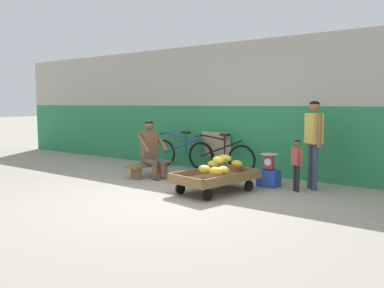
% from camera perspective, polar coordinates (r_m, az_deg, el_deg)
% --- Properties ---
extents(ground_plane, '(80.00, 80.00, 0.00)m').
position_cam_1_polar(ground_plane, '(6.23, -4.69, -8.10)').
color(ground_plane, gray).
extents(back_wall, '(16.00, 0.30, 2.79)m').
position_cam_1_polar(back_wall, '(8.61, 9.25, 5.05)').
color(back_wall, '#287F4C').
rests_on(back_wall, ground).
extents(banana_cart, '(1.06, 1.56, 0.36)m').
position_cam_1_polar(banana_cart, '(6.79, 3.30, -4.85)').
color(banana_cart, brown).
rests_on(banana_cart, ground).
extents(banana_pile, '(0.77, 1.12, 0.26)m').
position_cam_1_polar(banana_pile, '(6.78, 3.95, -2.98)').
color(banana_pile, gold).
rests_on(banana_pile, banana_cart).
extents(low_bench, '(0.31, 1.10, 0.27)m').
position_cam_1_polar(low_bench, '(8.34, -6.02, -3.18)').
color(low_bench, brown).
rests_on(low_bench, ground).
extents(vendor_seated, '(0.73, 0.61, 1.14)m').
position_cam_1_polar(vendor_seated, '(8.21, -5.77, -0.72)').
color(vendor_seated, brown).
rests_on(vendor_seated, ground).
extents(plastic_crate, '(0.36, 0.28, 0.30)m').
position_cam_1_polar(plastic_crate, '(7.40, 10.79, -4.77)').
color(plastic_crate, '#234CA8').
rests_on(plastic_crate, ground).
extents(weighing_scale, '(0.30, 0.30, 0.29)m').
position_cam_1_polar(weighing_scale, '(7.35, 10.83, -2.45)').
color(weighing_scale, '#28282D').
rests_on(weighing_scale, plastic_crate).
extents(bicycle_near_left, '(1.66, 0.48, 0.86)m').
position_cam_1_polar(bicycle_near_left, '(9.29, -1.45, -1.28)').
color(bicycle_near_left, black).
rests_on(bicycle_near_left, ground).
extents(bicycle_far_left, '(1.66, 0.48, 0.86)m').
position_cam_1_polar(bicycle_far_left, '(8.70, 4.02, -1.77)').
color(bicycle_far_left, black).
rests_on(bicycle_far_left, ground).
extents(sign_board, '(0.70, 0.28, 0.87)m').
position_cam_1_polar(sign_board, '(8.97, 3.72, -1.03)').
color(sign_board, '#C6B289').
rests_on(sign_board, ground).
extents(customer_adult, '(0.38, 0.36, 1.53)m').
position_cam_1_polar(customer_adult, '(7.24, 16.80, 1.25)').
color(customer_adult, '#38425B').
rests_on(customer_adult, ground).
extents(customer_child, '(0.24, 0.20, 0.88)m').
position_cam_1_polar(customer_child, '(7.02, 14.60, -2.18)').
color(customer_child, '#232328').
rests_on(customer_child, ground).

